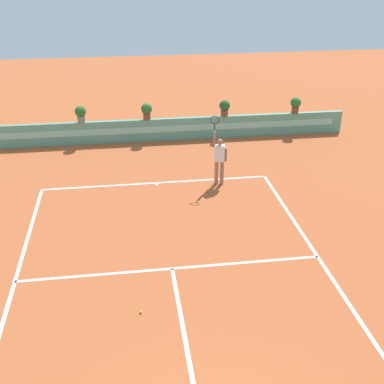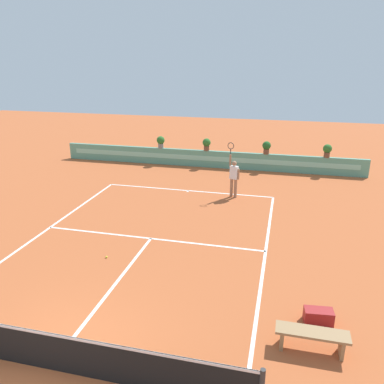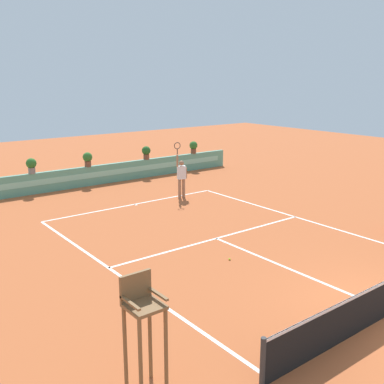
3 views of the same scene
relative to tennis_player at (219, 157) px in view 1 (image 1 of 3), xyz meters
name	(u,v)px [view 1 (image 1 of 3)]	position (x,y,z in m)	size (l,w,h in m)	color
ground_plane	(174,277)	(-2.27, -5.51, -1.05)	(60.00, 60.00, 0.00)	#B2562D
court_lines	(171,262)	(-2.27, -4.80, -1.05)	(8.32, 11.94, 0.01)	white
back_wall_barrier	(148,130)	(-2.27, 4.87, -0.55)	(18.00, 0.21, 1.00)	#599E84
tennis_player	(219,157)	(0.00, 0.00, 0.00)	(0.61, 0.30, 2.58)	#9E7051
tennis_ball_near_baseline	(141,312)	(-3.20, -6.82, -1.02)	(0.07, 0.07, 0.07)	#CCE033
potted_plant_left	(81,113)	(-5.14, 4.88, 0.36)	(0.48, 0.48, 0.72)	gray
potted_plant_far_right	(296,104)	(4.46, 4.88, 0.36)	(0.48, 0.48, 0.72)	brown
potted_plant_centre	(147,110)	(-2.30, 4.88, 0.36)	(0.48, 0.48, 0.72)	brown
potted_plant_right	(225,107)	(1.17, 4.88, 0.36)	(0.48, 0.48, 0.72)	brown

